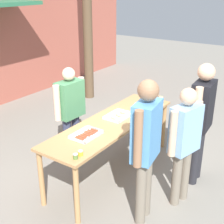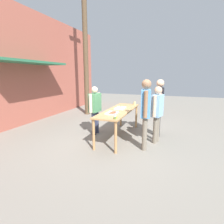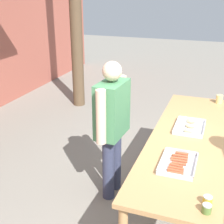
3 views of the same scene
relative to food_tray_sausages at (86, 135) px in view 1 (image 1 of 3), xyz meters
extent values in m
plane|color=gray|center=(0.60, -0.01, -0.89)|extent=(24.00, 24.00, 0.00)
cube|color=tan|center=(0.60, -0.01, -0.03)|extent=(2.53, 0.74, 0.04)
cylinder|color=tan|center=(-0.60, -0.32, -0.47)|extent=(0.07, 0.07, 0.84)
cylinder|color=tan|center=(1.80, -0.32, -0.47)|extent=(0.07, 0.07, 0.84)
cylinder|color=tan|center=(-0.60, 0.29, -0.47)|extent=(0.07, 0.07, 0.84)
cylinder|color=tan|center=(1.80, 0.29, -0.47)|extent=(0.07, 0.07, 0.84)
cube|color=silver|center=(0.00, 0.00, -0.01)|extent=(0.42, 0.29, 0.01)
cube|color=silver|center=(0.00, -0.14, 0.01)|extent=(0.42, 0.01, 0.03)
cube|color=silver|center=(0.00, 0.14, 0.01)|extent=(0.42, 0.01, 0.03)
cube|color=silver|center=(-0.20, 0.00, 0.01)|extent=(0.01, 0.29, 0.03)
cube|color=silver|center=(0.21, 0.00, 0.01)|extent=(0.01, 0.29, 0.03)
cylinder|color=#A34C2D|center=(-0.16, 0.00, 0.01)|extent=(0.03, 0.13, 0.03)
cylinder|color=#A34C2D|center=(-0.13, 0.00, 0.01)|extent=(0.03, 0.13, 0.03)
cylinder|color=#A34C2D|center=(-0.08, 0.01, 0.01)|extent=(0.03, 0.13, 0.02)
cylinder|color=#A34C2D|center=(-0.04, 0.01, 0.01)|extent=(0.03, 0.12, 0.02)
cylinder|color=#A34C2D|center=(0.00, -0.01, 0.01)|extent=(0.03, 0.12, 0.02)
cylinder|color=#A34C2D|center=(0.05, 0.00, 0.01)|extent=(0.03, 0.14, 0.02)
cylinder|color=#A34C2D|center=(0.09, 0.00, 0.01)|extent=(0.04, 0.15, 0.02)
cylinder|color=#A34C2D|center=(0.13, 0.00, 0.01)|extent=(0.03, 0.14, 0.02)
cylinder|color=#A34C2D|center=(0.18, -0.01, 0.01)|extent=(0.03, 0.11, 0.03)
cube|color=silver|center=(0.79, 0.00, -0.01)|extent=(0.43, 0.30, 0.01)
cube|color=silver|center=(0.79, -0.15, 0.01)|extent=(0.43, 0.01, 0.03)
cube|color=silver|center=(0.79, 0.15, 0.01)|extent=(0.43, 0.01, 0.03)
cube|color=silver|center=(0.58, 0.00, 0.01)|extent=(0.01, 0.30, 0.03)
cube|color=silver|center=(1.00, 0.00, 0.01)|extent=(0.01, 0.30, 0.03)
ellipsoid|color=#D6B77F|center=(0.66, 0.00, 0.02)|extent=(0.05, 0.10, 0.04)
ellipsoid|color=#D6B77F|center=(0.79, 0.00, 0.02)|extent=(0.07, 0.11, 0.04)
ellipsoid|color=#D6B77F|center=(0.92, 0.00, 0.02)|extent=(0.06, 0.11, 0.05)
cylinder|color=#567A38|center=(-0.53, -0.27, 0.01)|extent=(0.07, 0.07, 0.06)
cylinder|color=#B2B2B7|center=(-0.53, -0.27, 0.05)|extent=(0.06, 0.06, 0.01)
cylinder|color=gold|center=(-0.44, -0.27, 0.01)|extent=(0.07, 0.07, 0.06)
cylinder|color=#B2B2B7|center=(-0.44, -0.27, 0.05)|extent=(0.06, 0.06, 0.01)
cylinder|color=#DBC67A|center=(1.72, -0.26, 0.04)|extent=(0.09, 0.09, 0.11)
cylinder|color=#333851|center=(0.49, 0.82, -0.51)|extent=(0.14, 0.14, 0.76)
cylinder|color=#333851|center=(0.70, 0.81, -0.51)|extent=(0.14, 0.14, 0.76)
cube|color=#478456|center=(0.60, 0.81, 0.17)|extent=(0.47, 0.28, 0.60)
sphere|color=beige|center=(0.60, 0.81, 0.59)|extent=(0.21, 0.21, 0.21)
cylinder|color=beige|center=(0.32, 0.83, 0.18)|extent=(0.10, 0.10, 0.57)
cylinder|color=beige|center=(0.87, 0.80, 0.18)|extent=(0.10, 0.10, 0.57)
cylinder|color=#756B5B|center=(0.03, -0.93, -0.45)|extent=(0.13, 0.13, 0.89)
cylinder|color=#756B5B|center=(-0.15, -0.96, -0.45)|extent=(0.13, 0.13, 0.89)
cube|color=#5193D1|center=(-0.06, -0.94, 0.34)|extent=(0.46, 0.30, 0.70)
sphere|color=#936B4C|center=(-0.06, -0.94, 0.83)|extent=(0.24, 0.24, 0.24)
cylinder|color=#936B4C|center=(0.20, -0.90, 0.36)|extent=(0.10, 0.10, 0.67)
cylinder|color=#936B4C|center=(-0.32, -0.98, 0.36)|extent=(0.10, 0.10, 0.67)
cylinder|color=#232328|center=(1.23, -1.17, -0.46)|extent=(0.13, 0.13, 0.87)
cylinder|color=#232328|center=(1.03, -1.19, -0.46)|extent=(0.13, 0.13, 0.87)
cube|color=black|center=(1.13, -1.18, 0.32)|extent=(0.46, 0.28, 0.69)
sphere|color=#DBAD89|center=(1.13, -1.18, 0.81)|extent=(0.24, 0.24, 0.24)
cylinder|color=#DBAD89|center=(1.40, -1.16, 0.34)|extent=(0.10, 0.10, 0.66)
cylinder|color=#DBAD89|center=(0.86, -1.20, 0.34)|extent=(0.10, 0.10, 0.66)
cylinder|color=#756B5B|center=(0.61, -1.21, -0.50)|extent=(0.12, 0.12, 0.79)
cylinder|color=#756B5B|center=(0.43, -1.16, -0.50)|extent=(0.12, 0.12, 0.79)
cube|color=#84B2DB|center=(0.52, -1.19, 0.20)|extent=(0.46, 0.32, 0.62)
sphere|color=#DBAD89|center=(0.52, -1.19, 0.64)|extent=(0.21, 0.21, 0.21)
cylinder|color=#DBAD89|center=(0.77, -1.25, 0.22)|extent=(0.09, 0.09, 0.59)
cylinder|color=#DBAD89|center=(0.28, -1.13, 0.22)|extent=(0.09, 0.09, 0.59)
camera|label=1|loc=(-2.91, -2.43, 1.90)|focal=50.00mm
camera|label=2|loc=(-4.50, -1.64, 1.07)|focal=28.00mm
camera|label=3|loc=(-2.33, -0.25, 1.39)|focal=50.00mm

